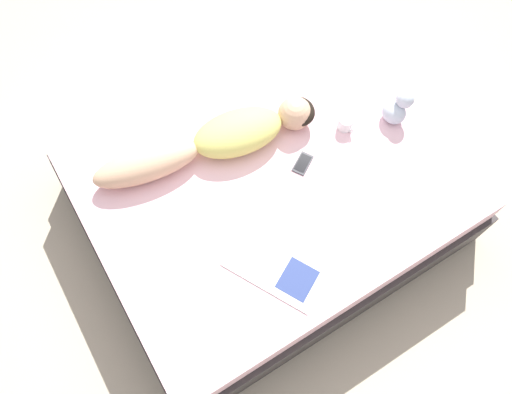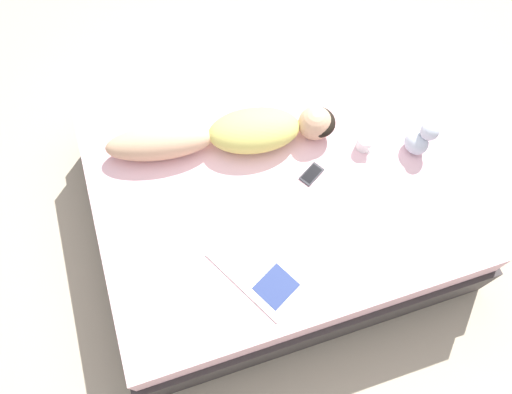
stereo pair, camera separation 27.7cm
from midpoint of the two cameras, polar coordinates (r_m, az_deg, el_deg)
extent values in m
plane|color=#B7A88E|center=(3.40, 4.09, -1.91)|extent=(12.00, 12.00, 0.00)
cube|color=#383333|center=(3.24, 4.29, -0.69)|extent=(1.84, 2.16, 0.35)
cube|color=beige|center=(2.99, 4.65, 1.52)|extent=(1.78, 2.10, 0.21)
ellipsoid|color=tan|center=(2.92, -8.29, 5.90)|extent=(0.32, 0.65, 0.17)
ellipsoid|color=#D1C660|center=(2.92, 2.52, 7.34)|extent=(0.38, 0.58, 0.20)
ellipsoid|color=black|center=(2.98, 9.90, 8.17)|extent=(0.23, 0.22, 0.11)
sphere|color=tan|center=(2.98, 9.42, 8.08)|extent=(0.20, 0.20, 0.20)
cube|color=silver|center=(2.69, 1.14, -6.81)|extent=(0.36, 0.36, 0.01)
cube|color=silver|center=(2.65, 5.33, -10.52)|extent=(0.36, 0.36, 0.01)
cube|color=navy|center=(2.65, 5.34, -10.50)|extent=(0.24, 0.25, 0.00)
cylinder|color=white|center=(3.04, 14.86, 5.74)|extent=(0.09, 0.09, 0.09)
cylinder|color=black|center=(3.01, 15.02, 6.09)|extent=(0.08, 0.08, 0.01)
torus|color=white|center=(3.02, 15.25, 4.95)|extent=(0.05, 0.01, 0.05)
cube|color=black|center=(2.92, 9.07, 2.32)|extent=(0.14, 0.16, 0.01)
cube|color=black|center=(2.91, 9.09, 2.37)|extent=(0.12, 0.13, 0.00)
ellipsoid|color=#B2BCCC|center=(3.10, 20.33, 5.59)|extent=(0.15, 0.13, 0.13)
sphere|color=#B2BCCC|center=(3.05, 21.73, 6.72)|extent=(0.11, 0.11, 0.11)
camera|label=1|loc=(0.14, -87.12, 6.13)|focal=35.00mm
camera|label=2|loc=(0.14, 92.88, -6.13)|focal=35.00mm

